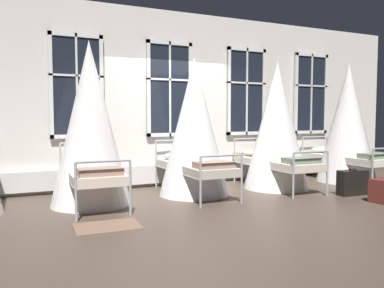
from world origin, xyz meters
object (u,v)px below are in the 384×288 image
object	(u,v)px
cot_fourth	(277,127)
suitcase_dark	(353,182)
cot_second	(90,126)
cot_third	(194,129)
cot_fifth	(347,125)

from	to	relation	value
cot_fourth	suitcase_dark	bearing A→B (deg)	-143.54
cot_second	suitcase_dark	distance (m)	4.58
cot_third	cot_fourth	xyz separation A→B (m)	(1.72, -0.06, 0.02)
cot_fourth	suitcase_dark	distance (m)	1.68
cot_fourth	cot_second	bearing A→B (deg)	90.43
cot_second	cot_third	distance (m)	1.80
cot_second	cot_fifth	world-z (taller)	cot_second
cot_second	cot_fourth	xyz separation A→B (m)	(3.51, -0.02, -0.05)
cot_third	cot_fifth	distance (m)	3.58
cot_fifth	cot_fourth	bearing A→B (deg)	91.52
cot_fourth	cot_fifth	world-z (taller)	cot_fifth
cot_second	cot_fifth	size ratio (longest dim) A/B	1.02
cot_second	cot_third	size ratio (longest dim) A/B	1.06
cot_second	cot_third	world-z (taller)	cot_second
cot_second	suitcase_dark	xyz separation A→B (m)	(4.32, -1.14, -1.01)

